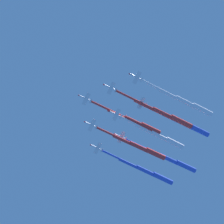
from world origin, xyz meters
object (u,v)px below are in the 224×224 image
at_px(jet_port_inner, 164,114).
at_px(jet_trail_port, 170,159).
at_px(jet_starboard_mid, 186,102).
at_px(jet_port_mid, 160,136).
at_px(jet_port_outer, 146,171).
at_px(jet_starboard_outer, 185,124).
at_px(jet_starboard_inner, 139,147).
at_px(jet_lead, 134,122).

bearing_deg(jet_port_inner, jet_trail_port, -26.16).
bearing_deg(jet_port_inner, jet_starboard_mid, -137.21).
bearing_deg(jet_port_mid, jet_starboard_mid, -162.50).
xyz_separation_m(jet_port_outer, jet_trail_port, (-12.24, -13.79, 2.60)).
bearing_deg(jet_starboard_outer, jet_starboard_mid, 159.88).
relative_size(jet_port_inner, jet_starboard_mid, 1.07).
distance_m(jet_port_inner, jet_port_mid, 15.96).
distance_m(jet_port_mid, jet_starboard_outer, 19.04).
bearing_deg(jet_port_mid, jet_port_inner, 171.52).
bearing_deg(jet_port_outer, jet_starboard_inner, 148.22).
xyz_separation_m(jet_lead, jet_port_mid, (4.93, -19.64, -1.91)).
height_order(jet_port_inner, jet_starboard_mid, jet_port_inner).
height_order(jet_starboard_inner, jet_starboard_mid, jet_starboard_mid).
bearing_deg(jet_port_outer, jet_starboard_mid, -170.76).
distance_m(jet_lead, jet_port_inner, 20.37).
bearing_deg(jet_trail_port, jet_port_outer, 48.40).
xyz_separation_m(jet_lead, jet_starboard_mid, (-22.67, -28.35, -1.00)).
height_order(jet_lead, jet_starboard_outer, jet_starboard_outer).
relative_size(jet_starboard_inner, jet_port_outer, 0.94).
relative_size(jet_lead, jet_trail_port, 0.93).
bearing_deg(jet_trail_port, jet_starboard_outer, -177.99).
height_order(jet_starboard_mid, jet_port_outer, jet_starboard_mid).
distance_m(jet_port_mid, jet_trail_port, 21.26).
relative_size(jet_port_inner, jet_starboard_inner, 1.08).
bearing_deg(jet_port_inner, jet_port_outer, -2.48).
bearing_deg(jet_trail_port, jet_starboard_mid, 173.93).
xyz_separation_m(jet_starboard_inner, jet_port_mid, (-11.12, -11.20, 0.72)).
xyz_separation_m(jet_starboard_inner, jet_starboard_mid, (-38.73, -19.91, 1.63)).
bearing_deg(jet_starboard_inner, jet_port_inner, -161.69).
height_order(jet_lead, jet_starboard_mid, jet_lead).
distance_m(jet_port_outer, jet_starboard_outer, 43.36).
xyz_separation_m(jet_port_inner, jet_starboard_inner, (26.80, 8.87, -2.61)).
relative_size(jet_lead, jet_port_outer, 0.93).
xyz_separation_m(jet_lead, jet_port_inner, (-10.75, -17.31, -0.02)).
bearing_deg(jet_starboard_outer, jet_starboard_inner, 47.68).
distance_m(jet_starboard_inner, jet_starboard_outer, 34.77).
relative_size(jet_lead, jet_starboard_mid, 0.98).
height_order(jet_port_inner, jet_trail_port, jet_trail_port).
xyz_separation_m(jet_starboard_inner, jet_starboard_outer, (-23.28, -25.56, 3.64)).
xyz_separation_m(jet_starboard_inner, jet_port_outer, (17.40, -10.78, 0.99)).
relative_size(jet_port_inner, jet_starboard_outer, 1.14).
bearing_deg(jet_port_mid, jet_starboard_outer, -130.25).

